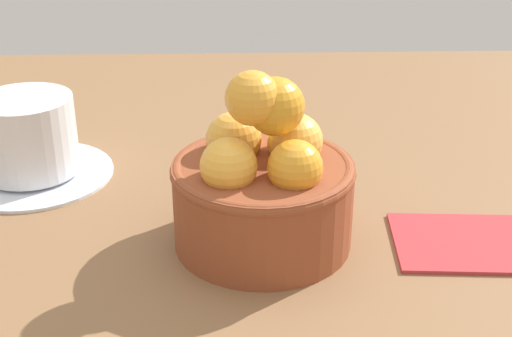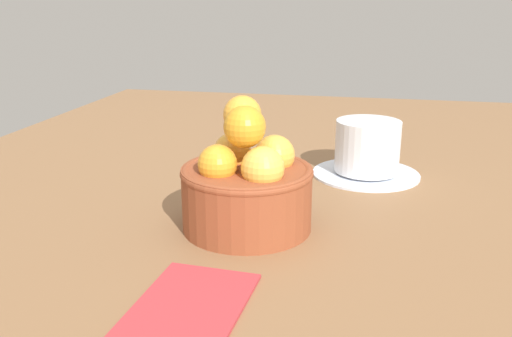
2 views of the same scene
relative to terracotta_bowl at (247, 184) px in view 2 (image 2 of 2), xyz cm
name	(u,v)px [view 2 (image 2 of 2)]	position (x,y,z in cm)	size (l,w,h in cm)	color
ground_plane	(247,241)	(0.00, 0.02, -6.29)	(156.20, 97.33, 3.15)	brown
terracotta_bowl	(247,184)	(0.00, 0.00, 0.00)	(13.27, 13.27, 13.45)	brown
coffee_cup	(367,151)	(19.90, -11.59, -1.49)	(13.99, 13.99, 7.30)	white
folded_napkin	(187,308)	(-16.22, 1.03, -4.41)	(12.99, 8.13, 0.60)	#B23338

